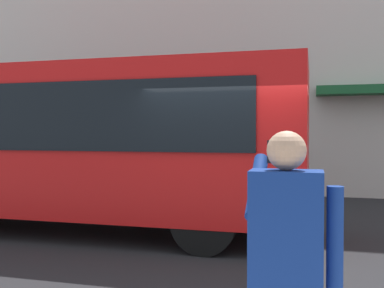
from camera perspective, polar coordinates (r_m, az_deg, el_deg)
ground_plane at (r=7.33m, az=5.13°, el=-13.09°), size 60.00×60.00×0.00m
red_bus at (r=8.89m, az=-16.01°, el=0.39°), size 9.05×2.54×3.08m
pedestrian_photographer at (r=2.63m, az=11.95°, el=-13.95°), size 0.53×0.52×1.70m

